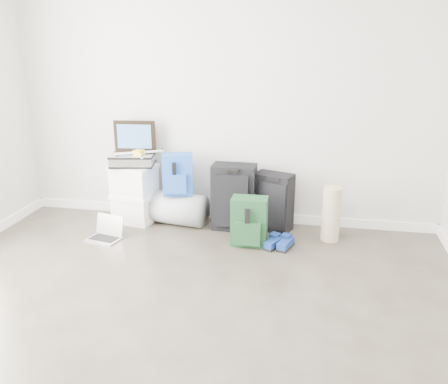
% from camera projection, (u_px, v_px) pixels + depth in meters
% --- Properties ---
extents(ground, '(5.00, 5.00, 0.00)m').
position_uv_depth(ground, '(152.00, 361.00, 2.98)').
color(ground, '#332D25').
rests_on(ground, ground).
extents(room_envelope, '(4.52, 5.02, 2.71)m').
position_uv_depth(room_envelope, '(137.00, 81.00, 2.45)').
color(room_envelope, beige).
rests_on(room_envelope, ground).
extents(boxes_stack, '(0.51, 0.44, 0.63)m').
position_uv_depth(boxes_stack, '(135.00, 193.00, 5.14)').
color(boxes_stack, white).
rests_on(boxes_stack, ground).
extents(briefcase, '(0.50, 0.40, 0.13)m').
position_uv_depth(briefcase, '(133.00, 160.00, 5.02)').
color(briefcase, '#B2B2B7').
rests_on(briefcase, boxes_stack).
extents(painting, '(0.45, 0.07, 0.33)m').
position_uv_depth(painting, '(135.00, 136.00, 5.04)').
color(painting, black).
rests_on(painting, briefcase).
extents(drone, '(0.47, 0.47, 0.05)m').
position_uv_depth(drone, '(139.00, 152.00, 4.96)').
color(drone, gold).
rests_on(drone, briefcase).
extents(duffel_bag, '(0.62, 0.44, 0.35)m').
position_uv_depth(duffel_bag, '(179.00, 209.00, 5.10)').
color(duffel_bag, '#919399').
rests_on(duffel_bag, ground).
extents(blue_backpack, '(0.34, 0.29, 0.43)m').
position_uv_depth(blue_backpack, '(178.00, 175.00, 4.95)').
color(blue_backpack, '#1939A4').
rests_on(blue_backpack, duffel_bag).
extents(large_suitcase, '(0.45, 0.29, 0.69)m').
position_uv_depth(large_suitcase, '(234.00, 197.00, 4.93)').
color(large_suitcase, black).
rests_on(large_suitcase, ground).
extents(green_backpack, '(0.34, 0.25, 0.48)m').
position_uv_depth(green_backpack, '(249.00, 222.00, 4.57)').
color(green_backpack, '#12311A').
rests_on(green_backpack, ground).
extents(carry_on, '(0.44, 0.36, 0.61)m').
position_uv_depth(carry_on, '(273.00, 202.00, 4.91)').
color(carry_on, black).
rests_on(carry_on, ground).
extents(shoes, '(0.30, 0.27, 0.08)m').
position_uv_depth(shoes, '(280.00, 244.00, 4.56)').
color(shoes, black).
rests_on(shoes, ground).
extents(rolled_rug, '(0.18, 0.18, 0.55)m').
position_uv_depth(rolled_rug, '(331.00, 214.00, 4.67)').
color(rolled_rug, tan).
rests_on(rolled_rug, ground).
extents(laptop, '(0.36, 0.29, 0.23)m').
position_uv_depth(laptop, '(106.00, 233.00, 4.77)').
color(laptop, silver).
rests_on(laptop, ground).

